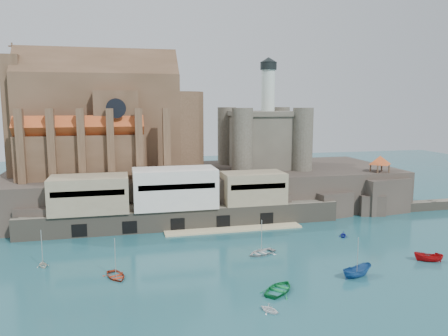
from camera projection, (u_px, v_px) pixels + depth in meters
name	position (u px, v px, depth m)	size (l,w,h in m)	color
ground	(249.00, 259.00, 76.71)	(300.00, 300.00, 0.00)	#194952
promontory	(205.00, 189.00, 113.82)	(100.00, 36.00, 10.00)	#2A2420
quay	(174.00, 200.00, 95.68)	(70.00, 12.00, 13.05)	#666051
church	(108.00, 124.00, 108.19)	(47.00, 25.93, 30.51)	#4E3624
castle_keep	(263.00, 136.00, 117.20)	(21.20, 21.20, 29.30)	#484338
rock_outcrop	(379.00, 195.00, 110.58)	(14.50, 10.50, 8.70)	#2A2420
pavilion	(380.00, 161.00, 109.45)	(6.40, 6.40, 5.40)	#4E3624
boat_0	(116.00, 277.00, 68.68)	(3.72, 1.08, 5.21)	#A33118
boat_1	(269.00, 312.00, 57.28)	(2.45, 1.50, 2.84)	white
boat_2	(357.00, 277.00, 68.92)	(2.13, 2.19, 5.66)	#1D4B88
boat_3	(279.00, 291.00, 63.63)	(4.54, 1.32, 6.36)	#137E3F
boat_4	(43.00, 267.00, 73.09)	(2.43, 1.48, 2.82)	silver
boat_5	(428.00, 261.00, 75.63)	(1.83, 1.87, 4.85)	#AC0B0E
boat_6	(261.00, 254.00, 79.26)	(4.10, 1.19, 5.74)	silver
boat_7	(343.00, 237.00, 89.57)	(2.33, 1.42, 2.70)	#162197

